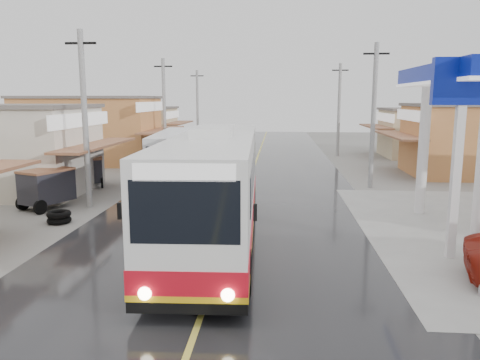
{
  "coord_description": "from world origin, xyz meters",
  "views": [
    {
      "loc": [
        1.72,
        -11.67,
        4.99
      ],
      "look_at": [
        0.27,
        6.33,
        1.84
      ],
      "focal_mm": 35.0,
      "sensor_mm": 36.0,
      "label": 1
    }
  ],
  "objects": [
    {
      "name": "road",
      "position": [
        0.0,
        15.0,
        0.01
      ],
      "size": [
        12.0,
        90.0,
        0.02
      ],
      "primitive_type": "cube",
      "color": "black",
      "rests_on": "ground"
    },
    {
      "name": "second_bus",
      "position": [
        -3.92,
        14.89,
        1.66
      ],
      "size": [
        3.32,
        9.45,
        3.07
      ],
      "rotation": [
        0.0,
        0.0,
        0.09
      ],
      "color": "silver",
      "rests_on": "road"
    },
    {
      "name": "tricycle_far",
      "position": [
        -9.05,
        14.22,
        0.97
      ],
      "size": [
        2.15,
        2.42,
        1.7
      ],
      "rotation": [
        0.0,
        0.0,
        0.37
      ],
      "color": "#26262D",
      "rests_on": "ground"
    },
    {
      "name": "centre_line",
      "position": [
        0.0,
        15.0,
        0.02
      ],
      "size": [
        0.15,
        90.0,
        0.01
      ],
      "primitive_type": "cube",
      "color": "#D8CC4C",
      "rests_on": "road"
    },
    {
      "name": "utility_poles_left",
      "position": [
        -7.0,
        16.0,
        0.0
      ],
      "size": [
        1.6,
        50.0,
        8.0
      ],
      "primitive_type": null,
      "color": "gray",
      "rests_on": "ground"
    },
    {
      "name": "ground",
      "position": [
        0.0,
        0.0,
        0.0
      ],
      "size": [
        120.0,
        120.0,
        0.0
      ],
      "primitive_type": "plane",
      "color": "slate",
      "rests_on": "ground"
    },
    {
      "name": "tricycle_near",
      "position": [
        -8.81,
        8.56,
        1.04
      ],
      "size": [
        2.28,
        2.78,
        1.82
      ],
      "rotation": [
        0.0,
        0.0,
        -0.39
      ],
      "color": "#26262D",
      "rests_on": "ground"
    },
    {
      "name": "utility_poles_right",
      "position": [
        7.0,
        15.0,
        0.0
      ],
      "size": [
        1.6,
        36.0,
        8.0
      ],
      "primitive_type": null,
      "color": "gray",
      "rests_on": "ground"
    },
    {
      "name": "tyre_stack",
      "position": [
        -7.1,
        6.11,
        0.25
      ],
      "size": [
        0.97,
        0.97,
        0.49
      ],
      "color": "black",
      "rests_on": "ground"
    },
    {
      "name": "coach_bus",
      "position": [
        -0.44,
        4.22,
        1.95
      ],
      "size": [
        3.33,
        13.05,
        4.04
      ],
      "rotation": [
        0.0,
        0.0,
        0.04
      ],
      "color": "silver",
      "rests_on": "road"
    },
    {
      "name": "cyclist",
      "position": [
        -4.44,
        9.67,
        0.71
      ],
      "size": [
        0.8,
        2.05,
        2.17
      ],
      "rotation": [
        0.0,
        0.0,
        -0.05
      ],
      "color": "black",
      "rests_on": "ground"
    },
    {
      "name": "shopfronts_left",
      "position": [
        -13.0,
        18.0,
        0.0
      ],
      "size": [
        11.0,
        44.0,
        5.2
      ],
      "primitive_type": null,
      "color": "#C7B788",
      "rests_on": "ground"
    }
  ]
}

